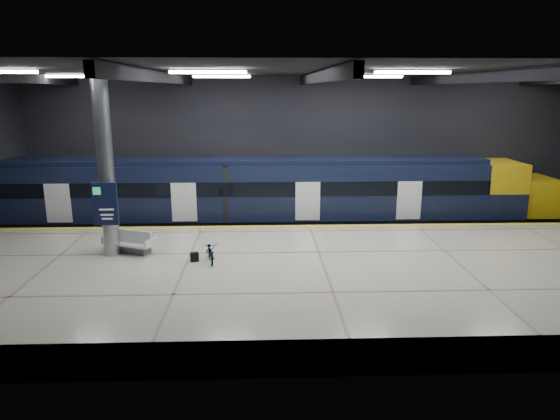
{
  "coord_description": "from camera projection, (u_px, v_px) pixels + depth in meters",
  "views": [
    {
      "loc": [
        -2.2,
        -19.57,
        7.32
      ],
      "look_at": [
        -1.43,
        1.5,
        2.2
      ],
      "focal_mm": 32.0,
      "sensor_mm": 36.0,
      "label": 1
    }
  ],
  "objects": [
    {
      "name": "train",
      "position": [
        282.0,
        194.0,
        25.62
      ],
      "size": [
        29.4,
        2.84,
        3.79
      ],
      "color": "black",
      "rests_on": "ground"
    },
    {
      "name": "rails",
      "position": [
        304.0,
        231.0,
        26.13
      ],
      "size": [
        30.0,
        1.52,
        0.16
      ],
      "color": "gray",
      "rests_on": "ground"
    },
    {
      "name": "pannier_bag",
      "position": [
        194.0,
        257.0,
        18.46
      ],
      "size": [
        0.34,
        0.26,
        0.35
      ],
      "primitive_type": "cube",
      "rotation": [
        0.0,
        0.0,
        0.32
      ],
      "color": "black",
      "rests_on": "platform"
    },
    {
      "name": "bicycle",
      "position": [
        211.0,
        251.0,
        18.43
      ],
      "size": [
        0.8,
        1.55,
        0.77
      ],
      "primitive_type": "imported",
      "rotation": [
        0.0,
        0.0,
        0.2
      ],
      "color": "#99999E",
      "rests_on": "platform"
    },
    {
      "name": "room_shell",
      "position": [
        318.0,
        131.0,
        19.46
      ],
      "size": [
        30.1,
        16.1,
        8.05
      ],
      "color": "black",
      "rests_on": "ground"
    },
    {
      "name": "info_column",
      "position": [
        106.0,
        168.0,
        18.47
      ],
      "size": [
        0.9,
        0.78,
        6.9
      ],
      "color": "#9EA0A5",
      "rests_on": "platform"
    },
    {
      "name": "platform",
      "position": [
        323.0,
        279.0,
        18.25
      ],
      "size": [
        30.0,
        11.0,
        1.1
      ],
      "primitive_type": "cube",
      "color": "beige",
      "rests_on": "ground"
    },
    {
      "name": "bench",
      "position": [
        130.0,
        244.0,
        19.47
      ],
      "size": [
        2.23,
        1.59,
        0.91
      ],
      "rotation": [
        0.0,
        0.0,
        -0.4
      ],
      "color": "#595B60",
      "rests_on": "platform"
    },
    {
      "name": "safety_strip",
      "position": [
        310.0,
        226.0,
        23.22
      ],
      "size": [
        30.0,
        0.4,
        0.01
      ],
      "primitive_type": "cube",
      "color": "yellow",
      "rests_on": "platform"
    },
    {
      "name": "ground",
      "position": [
        316.0,
        269.0,
        20.81
      ],
      "size": [
        30.0,
        30.0,
        0.0
      ],
      "primitive_type": "plane",
      "color": "black",
      "rests_on": "ground"
    }
  ]
}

